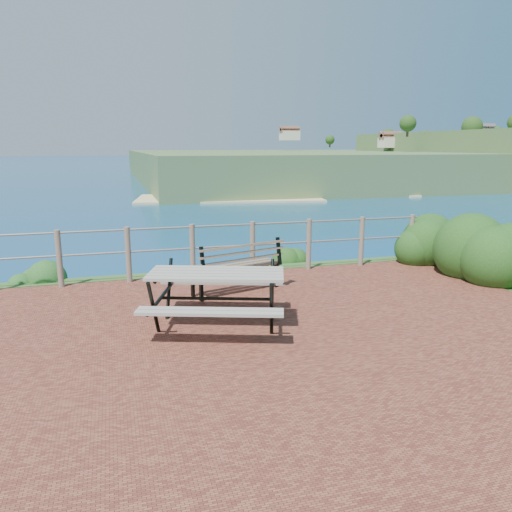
{
  "coord_description": "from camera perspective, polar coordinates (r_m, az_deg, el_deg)",
  "views": [
    {
      "loc": [
        -1.37,
        -5.6,
        2.41
      ],
      "look_at": [
        0.72,
        1.62,
        0.75
      ],
      "focal_mm": 35.0,
      "sensor_mm": 36.0,
      "label": 1
    }
  ],
  "objects": [
    {
      "name": "shrub_lip_east",
      "position": [
        10.69,
        3.88,
        -0.59
      ],
      "size": [
        0.66,
        0.66,
        0.36
      ],
      "primitive_type": "ellipsoid",
      "color": "#1A3A12",
      "rests_on": "ground"
    },
    {
      "name": "park_bench",
      "position": [
        8.26,
        -2.34,
        -0.31
      ],
      "size": [
        1.62,
        0.85,
        0.89
      ],
      "rotation": [
        0.0,
        0.0,
        0.31
      ],
      "color": "brown",
      "rests_on": "ground"
    },
    {
      "name": "shrub_right_front",
      "position": [
        10.24,
        26.07,
        -2.45
      ],
      "size": [
        1.59,
        1.59,
        2.25
      ],
      "primitive_type": "ellipsoid",
      "color": "#1A3A12",
      "rests_on": "ground"
    },
    {
      "name": "shrub_right_edge",
      "position": [
        11.11,
        18.79,
        -0.74
      ],
      "size": [
        1.17,
        1.17,
        1.67
      ],
      "primitive_type": "ellipsoid",
      "color": "#1A3A12",
      "rests_on": "ground"
    },
    {
      "name": "ground",
      "position": [
        6.25,
        -2.23,
        -10.23
      ],
      "size": [
        10.0,
        7.0,
        0.12
      ],
      "primitive_type": "cube",
      "color": "#5F2A1F",
      "rests_on": "ground"
    },
    {
      "name": "ocean",
      "position": [
        205.62,
        -16.09,
        11.32
      ],
      "size": [
        1200.0,
        1200.0,
        0.0
      ],
      "primitive_type": "plane",
      "color": "#156A82",
      "rests_on": "ground"
    },
    {
      "name": "distant_bay",
      "position": [
        271.66,
        24.24,
        10.57
      ],
      "size": [
        290.0,
        232.36,
        24.0
      ],
      "color": "#3F6130",
      "rests_on": "ground"
    },
    {
      "name": "picnic_table",
      "position": [
        6.72,
        -4.53,
        -4.25
      ],
      "size": [
        1.93,
        1.48,
        0.75
      ],
      "rotation": [
        0.0,
        0.0,
        -0.33
      ],
      "color": "gray",
      "rests_on": "ground"
    },
    {
      "name": "shrub_lip_west",
      "position": [
        10.12,
        -23.93,
        -2.41
      ],
      "size": [
        0.77,
        0.77,
        0.51
      ],
      "primitive_type": "ellipsoid",
      "color": "#1D4E1E",
      "rests_on": "ground"
    },
    {
      "name": "safety_railing",
      "position": [
        9.24,
        -7.28,
        0.89
      ],
      "size": [
        9.4,
        0.1,
        1.0
      ],
      "color": "#6B5B4C",
      "rests_on": "ground"
    }
  ]
}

